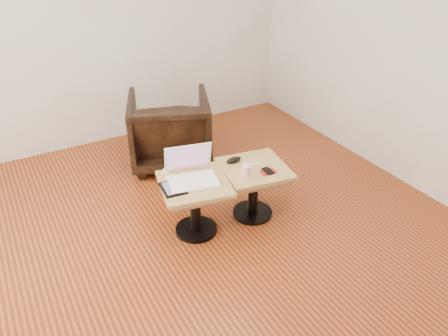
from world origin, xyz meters
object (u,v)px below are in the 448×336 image
striped_cup (246,171)px  armchair (170,130)px  laptop (192,174)px  side_table_left (195,195)px  side_table_right (254,179)px

striped_cup → armchair: 1.28m
laptop → armchair: laptop is taller
side_table_left → laptop: 0.18m
laptop → side_table_left: bearing=-80.3°
side_table_right → laptop: laptop is taller
side_table_left → side_table_right: same height
laptop → armchair: bearing=87.9°
armchair → striped_cup: bearing=116.2°
laptop → armchair: 1.16m
side_table_right → armchair: 1.21m
armchair → laptop: bearing=97.0°
side_table_left → armchair: bearing=87.7°
side_table_left → laptop: size_ratio=1.42×
side_table_right → laptop: 0.55m
laptop → striped_cup: (0.39, -0.16, -0.00)m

